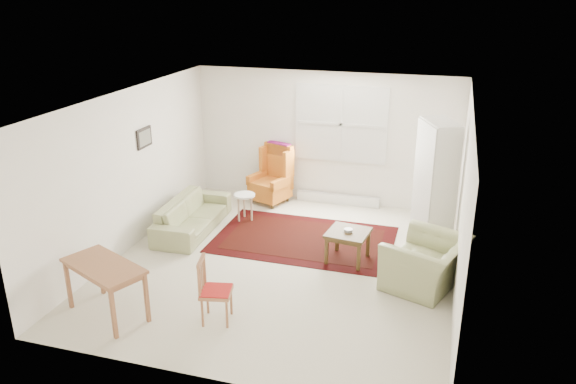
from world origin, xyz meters
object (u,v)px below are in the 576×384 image
(stool, at_px, (245,207))
(cabinet, at_px, (435,184))
(desk_chair, at_px, (216,290))
(desk, at_px, (106,290))
(coffee_table, at_px, (348,246))
(wingback_chair, at_px, (270,175))
(sofa, at_px, (192,209))
(armchair, at_px, (426,258))

(stool, relative_size, cabinet, 0.25)
(cabinet, relative_size, desk_chair, 2.35)
(cabinet, xyz_separation_m, desk, (-3.83, -3.39, -0.65))
(coffee_table, relative_size, desk, 0.53)
(coffee_table, relative_size, cabinet, 0.30)
(desk, bearing_deg, coffee_table, 41.37)
(wingback_chair, height_order, desk_chair, wingback_chair)
(sofa, xyz_separation_m, armchair, (3.94, -0.83, 0.05))
(coffee_table, bearing_deg, stool, 153.47)
(armchair, distance_m, coffee_table, 1.27)
(wingback_chair, distance_m, desk, 4.38)
(sofa, xyz_separation_m, coffee_table, (2.76, -0.38, -0.13))
(wingback_chair, bearing_deg, coffee_table, -26.29)
(desk_chair, bearing_deg, stool, 2.26)
(wingback_chair, bearing_deg, stool, -79.61)
(armchair, bearing_deg, cabinet, -159.89)
(wingback_chair, distance_m, coffee_table, 2.75)
(sofa, distance_m, desk_chair, 2.87)
(armchair, distance_m, cabinet, 1.61)
(sofa, relative_size, coffee_table, 3.11)
(armchair, xyz_separation_m, cabinet, (0.00, 1.50, 0.58))
(cabinet, height_order, desk_chair, cabinet)
(wingback_chair, bearing_deg, sofa, -98.78)
(wingback_chair, distance_m, desk_chair, 4.09)
(cabinet, bearing_deg, desk, -161.95)
(stool, relative_size, desk, 0.44)
(coffee_table, bearing_deg, cabinet, 41.98)
(cabinet, bearing_deg, coffee_table, -161.53)
(desk_chair, bearing_deg, sofa, 19.46)
(desk, distance_m, desk_chair, 1.42)
(armchair, height_order, desk, armchair)
(wingback_chair, relative_size, desk_chair, 1.32)
(desk, bearing_deg, sofa, 92.42)
(sofa, xyz_separation_m, stool, (0.71, 0.64, -0.13))
(coffee_table, xyz_separation_m, desk_chair, (-1.26, -2.06, 0.18))
(armchair, height_order, stool, armchair)
(sofa, xyz_separation_m, cabinet, (3.94, 0.68, 0.63))
(sofa, height_order, coffee_table, sofa)
(wingback_chair, xyz_separation_m, desk, (-0.76, -4.31, -0.21))
(sofa, distance_m, cabinet, 4.05)
(armchair, height_order, cabinet, cabinet)
(cabinet, bearing_deg, wingback_chair, 139.88)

